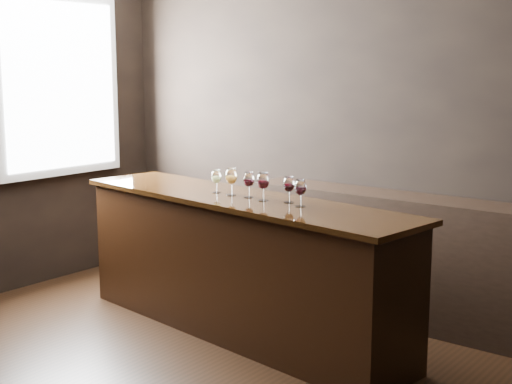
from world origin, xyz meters
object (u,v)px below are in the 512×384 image
Objects in this scene: glass_white at (216,177)px; glass_red_c at (289,185)px; glass_red_d at (300,188)px; back_bar_shelf at (412,261)px; glass_red_a at (249,180)px; glass_red_b at (263,181)px; bar_counter at (239,268)px; glass_amber at (231,177)px.

glass_white is 0.94× the size of glass_red_c.
glass_red_d is (0.78, -0.06, 0.01)m from glass_white.
glass_red_d reaches higher than back_bar_shelf.
glass_red_a reaches higher than glass_red_c.
glass_red_a is 0.48m from glass_red_d.
glass_red_b is at bearing -162.45° from glass_red_c.
glass_red_c reaches higher than back_bar_shelf.
glass_red_b reaches higher than bar_counter.
bar_counter is 0.70m from glass_red_b.
glass_white is at bearing 174.46° from glass_red_b.
bar_counter is 0.68m from glass_white.
glass_red_c is at bearing 17.55° from glass_red_b.
glass_white is 0.79m from glass_red_d.
bar_counter is 16.13× the size of glass_white.
glass_red_c is at bearing 12.20° from bar_counter.
glass_red_a is 0.16m from glass_red_b.
glass_white is at bearing -179.06° from glass_red_c.
glass_amber is at bearing 175.95° from glass_red_d.
glass_red_a is 0.33m from glass_red_c.
glass_amber is at bearing 174.39° from glass_red_b.
back_bar_shelf is at bearing 61.29° from glass_red_c.
glass_red_d reaches higher than glass_red_c.
glass_red_b reaches higher than glass_amber.
glass_red_d is at bearing -6.41° from glass_red_a.
back_bar_shelf is 14.53× the size of glass_red_a.
glass_amber is 0.15m from glass_red_a.
glass_red_d is at bearing -109.92° from back_bar_shelf.
back_bar_shelf is at bearing 53.34° from bar_counter.
glass_amber reaches higher than glass_red_a.
back_bar_shelf is 1.59m from glass_white.
bar_counter is at bearing -7.59° from glass_amber.
glass_white is 0.93× the size of glass_red_a.
glass_red_b is (-0.67, -0.96, 0.66)m from back_bar_shelf.
glass_red_c reaches higher than bar_counter.
glass_red_a reaches higher than bar_counter.
glass_amber is (-0.98, -0.93, 0.65)m from back_bar_shelf.
glass_red_b reaches higher than glass_red_d.
glass_red_c is (0.33, 0.02, -0.00)m from glass_red_a.
glass_red_c reaches higher than glass_white.
bar_counter is at bearing 176.47° from glass_red_d.
glass_red_c is (0.49, 0.03, -0.01)m from glass_amber.
glass_red_d is (0.48, -0.05, -0.00)m from glass_red_a.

